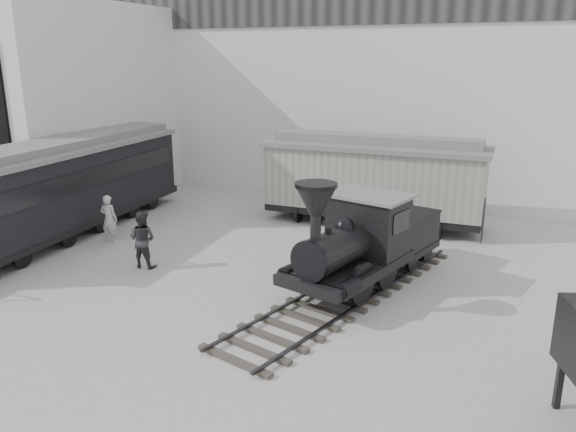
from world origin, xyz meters
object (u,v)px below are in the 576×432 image
at_px(locomotive, 361,246).
at_px(passenger_coach, 68,186).
at_px(boxcar, 374,178).
at_px(visitor_a, 109,219).
at_px(visitor_b, 142,239).

distance_m(locomotive, passenger_coach, 11.89).
xyz_separation_m(boxcar, passenger_coach, (-10.42, -5.96, -0.03)).
bearing_deg(boxcar, locomotive, -79.19).
bearing_deg(locomotive, visitor_a, -167.75).
height_order(locomotive, visitor_b, locomotive).
bearing_deg(passenger_coach, boxcar, 25.40).
height_order(boxcar, passenger_coach, boxcar).
xyz_separation_m(locomotive, visitor_b, (-7.01, -1.20, -0.36)).
distance_m(passenger_coach, visitor_b, 5.28).
relative_size(visitor_a, visitor_b, 0.96).
bearing_deg(locomotive, passenger_coach, -168.71).
distance_m(visitor_a, visitor_b, 3.15).
xyz_separation_m(locomotive, visitor_a, (-9.74, 0.37, -0.40)).
bearing_deg(boxcar, passenger_coach, -151.73).
bearing_deg(visitor_b, passenger_coach, -26.61).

